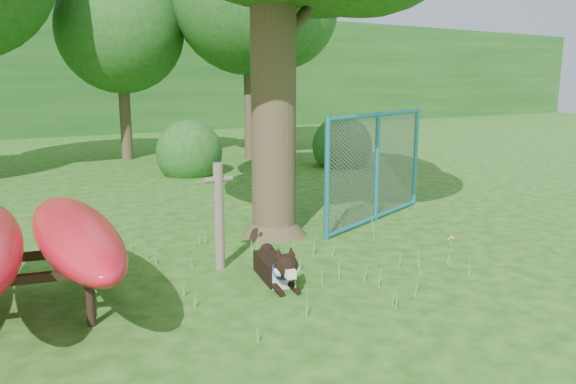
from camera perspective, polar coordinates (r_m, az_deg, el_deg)
ground at (r=7.05m, az=3.96°, el=-9.79°), size 80.00×80.00×0.00m
wooden_post at (r=7.61m, az=-7.03°, el=-2.17°), size 0.40×0.14×1.46m
husky_dog at (r=7.15m, az=-1.10°, el=-7.72°), size 0.55×1.26×0.58m
fence_section at (r=10.31m, az=9.00°, el=2.53°), size 3.21×1.25×3.30m
wildflower_clump at (r=8.79m, az=16.26°, el=-4.64°), size 0.11×0.10×0.24m
bg_tree_c at (r=19.12m, az=-16.65°, el=15.51°), size 4.00×4.00×6.12m
bg_tree_e at (r=22.83m, az=-0.93°, el=18.02°), size 4.60×4.60×7.55m
shrub_right at (r=17.07m, az=5.48°, el=2.66°), size 1.80×1.80×1.80m
shrub_mid at (r=15.66m, az=-9.93°, el=1.77°), size 1.80×1.80×1.80m
wooded_hillside at (r=33.50m, az=-26.44°, el=10.88°), size 80.00×12.00×6.00m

